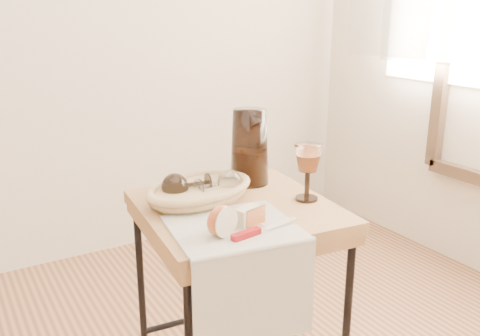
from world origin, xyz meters
TOP-DOWN VIEW (x-y plane):
  - side_table at (0.31, 0.46)m, footprint 0.60×0.60m
  - tea_towel at (0.22, 0.31)m, footprint 0.37×0.34m
  - bread_basket at (0.24, 0.54)m, footprint 0.36×0.29m
  - goblet_lying_a at (0.21, 0.56)m, footprint 0.14×0.10m
  - goblet_lying_b at (0.28, 0.52)m, footprint 0.13×0.08m
  - pitcher at (0.46, 0.61)m, footprint 0.25×0.29m
  - wine_goblet at (0.52, 0.39)m, footprint 0.10×0.10m
  - apple_half at (0.16, 0.28)m, footprint 0.10×0.07m
  - apple_wedge at (0.26, 0.30)m, footprint 0.08×0.05m
  - table_knife at (0.27, 0.25)m, footprint 0.21×0.05m

SIDE VIEW (x-z plane):
  - side_table at x=0.31m, z-range 0.00..0.70m
  - tea_towel at x=0.22m, z-range 0.70..0.70m
  - table_knife at x=0.27m, z-range 0.70..0.72m
  - bread_basket at x=0.24m, z-range 0.70..0.75m
  - apple_wedge at x=0.26m, z-range 0.70..0.75m
  - apple_half at x=0.16m, z-range 0.70..0.78m
  - goblet_lying_b at x=0.28m, z-range 0.71..0.78m
  - goblet_lying_a at x=0.21m, z-range 0.71..0.79m
  - wine_goblet at x=0.52m, z-range 0.70..0.87m
  - pitcher at x=0.46m, z-range 0.68..0.96m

